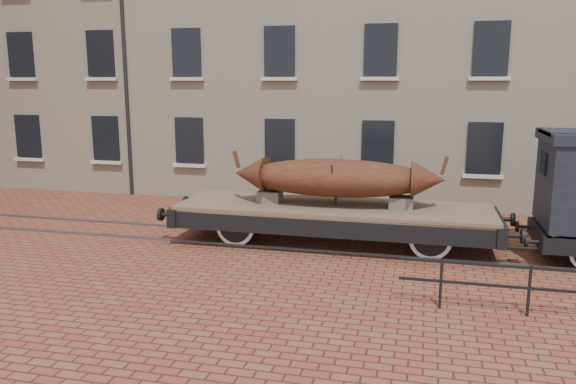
# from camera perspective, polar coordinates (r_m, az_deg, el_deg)

# --- Properties ---
(ground) EXTENTS (90.00, 90.00, 0.00)m
(ground) POSITION_cam_1_polar(r_m,az_deg,el_deg) (15.40, 3.58, -5.29)
(ground) COLOR maroon
(warehouse_cream) EXTENTS (40.00, 10.19, 14.00)m
(warehouse_cream) POSITION_cam_1_polar(r_m,az_deg,el_deg) (24.68, 15.33, 16.93)
(warehouse_cream) COLOR beige
(warehouse_cream) RESTS_ON ground
(rail_track) EXTENTS (30.00, 1.52, 0.06)m
(rail_track) POSITION_cam_1_polar(r_m,az_deg,el_deg) (15.39, 3.58, -5.19)
(rail_track) COLOR #59595E
(rail_track) RESTS_ON ground
(flatcar_wagon) EXTENTS (9.39, 2.55, 1.42)m
(flatcar_wagon) POSITION_cam_1_polar(r_m,az_deg,el_deg) (15.13, 4.65, -2.15)
(flatcar_wagon) COLOR brown
(flatcar_wagon) RESTS_ON ground
(iron_boat) EXTENTS (5.71, 1.70, 1.40)m
(iron_boat) POSITION_cam_1_polar(r_m,az_deg,el_deg) (14.92, 4.92, 1.46)
(iron_boat) COLOR #5A2914
(iron_boat) RESTS_ON flatcar_wagon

